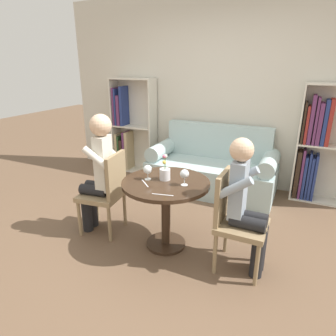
{
  "coord_description": "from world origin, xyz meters",
  "views": [
    {
      "loc": [
        1.13,
        -2.39,
        1.78
      ],
      "look_at": [
        0.0,
        0.05,
        0.82
      ],
      "focal_mm": 32.0,
      "sensor_mm": 36.0,
      "label": 1
    }
  ],
  "objects_px": {
    "chair_left": "(107,190)",
    "person_right": "(246,204)",
    "chair_right": "(234,217)",
    "wine_glass_right": "(185,174)",
    "couch": "(212,169)",
    "flower_vase": "(165,173)",
    "bookshelf_left": "(130,130)",
    "bookshelf_right": "(319,146)",
    "person_left": "(98,170)",
    "wine_glass_left": "(148,170)"
  },
  "relations": [
    {
      "from": "chair_left",
      "to": "person_right",
      "type": "height_order",
      "value": "person_right"
    },
    {
      "from": "chair_right",
      "to": "person_right",
      "type": "height_order",
      "value": "person_right"
    },
    {
      "from": "person_right",
      "to": "wine_glass_right",
      "type": "bearing_deg",
      "value": 87.61
    },
    {
      "from": "couch",
      "to": "flower_vase",
      "type": "bearing_deg",
      "value": -91.06
    },
    {
      "from": "couch",
      "to": "wine_glass_right",
      "type": "distance_m",
      "value": 1.66
    },
    {
      "from": "bookshelf_left",
      "to": "chair_right",
      "type": "bearing_deg",
      "value": -40.17
    },
    {
      "from": "chair_left",
      "to": "wine_glass_right",
      "type": "relative_size",
      "value": 5.88
    },
    {
      "from": "bookshelf_right",
      "to": "person_left",
      "type": "distance_m",
      "value": 2.81
    },
    {
      "from": "bookshelf_left",
      "to": "flower_vase",
      "type": "distance_m",
      "value": 2.34
    },
    {
      "from": "bookshelf_right",
      "to": "wine_glass_right",
      "type": "distance_m",
      "value": 2.16
    },
    {
      "from": "bookshelf_left",
      "to": "wine_glass_right",
      "type": "distance_m",
      "value": 2.53
    },
    {
      "from": "chair_left",
      "to": "flower_vase",
      "type": "distance_m",
      "value": 0.71
    },
    {
      "from": "chair_left",
      "to": "chair_right",
      "type": "bearing_deg",
      "value": 82.27
    },
    {
      "from": "bookshelf_right",
      "to": "person_right",
      "type": "distance_m",
      "value": 1.95
    },
    {
      "from": "flower_vase",
      "to": "bookshelf_right",
      "type": "bearing_deg",
      "value": 52.7
    },
    {
      "from": "chair_right",
      "to": "flower_vase",
      "type": "bearing_deg",
      "value": 84.57
    },
    {
      "from": "person_left",
      "to": "flower_vase",
      "type": "relative_size",
      "value": 5.09
    },
    {
      "from": "wine_glass_left",
      "to": "wine_glass_right",
      "type": "relative_size",
      "value": 0.94
    },
    {
      "from": "couch",
      "to": "chair_left",
      "type": "bearing_deg",
      "value": -113.34
    },
    {
      "from": "chair_right",
      "to": "flower_vase",
      "type": "relative_size",
      "value": 3.52
    },
    {
      "from": "person_right",
      "to": "flower_vase",
      "type": "bearing_deg",
      "value": 85.12
    },
    {
      "from": "chair_right",
      "to": "person_left",
      "type": "bearing_deg",
      "value": 90.7
    },
    {
      "from": "bookshelf_right",
      "to": "person_left",
      "type": "height_order",
      "value": "bookshelf_right"
    },
    {
      "from": "chair_right",
      "to": "person_right",
      "type": "distance_m",
      "value": 0.17
    },
    {
      "from": "bookshelf_right",
      "to": "chair_right",
      "type": "bearing_deg",
      "value": -109.24
    },
    {
      "from": "chair_right",
      "to": "couch",
      "type": "bearing_deg",
      "value": 23.89
    },
    {
      "from": "wine_glass_left",
      "to": "wine_glass_right",
      "type": "height_order",
      "value": "wine_glass_right"
    },
    {
      "from": "chair_left",
      "to": "wine_glass_right",
      "type": "height_order",
      "value": "chair_left"
    },
    {
      "from": "couch",
      "to": "person_right",
      "type": "distance_m",
      "value": 1.81
    },
    {
      "from": "person_left",
      "to": "wine_glass_left",
      "type": "bearing_deg",
      "value": 84.44
    },
    {
      "from": "person_right",
      "to": "chair_right",
      "type": "bearing_deg",
      "value": 89.45
    },
    {
      "from": "bookshelf_left",
      "to": "wine_glass_right",
      "type": "bearing_deg",
      "value": -46.82
    },
    {
      "from": "wine_glass_right",
      "to": "flower_vase",
      "type": "relative_size",
      "value": 0.6
    },
    {
      "from": "wine_glass_right",
      "to": "person_left",
      "type": "bearing_deg",
      "value": -178.37
    },
    {
      "from": "chair_right",
      "to": "person_left",
      "type": "xyz_separation_m",
      "value": [
        -1.45,
        0.0,
        0.21
      ]
    },
    {
      "from": "wine_glass_left",
      "to": "bookshelf_left",
      "type": "bearing_deg",
      "value": 126.09
    },
    {
      "from": "chair_left",
      "to": "person_left",
      "type": "height_order",
      "value": "person_left"
    },
    {
      "from": "couch",
      "to": "wine_glass_left",
      "type": "relative_size",
      "value": 12.27
    },
    {
      "from": "bookshelf_right",
      "to": "chair_left",
      "type": "distance_m",
      "value": 2.75
    },
    {
      "from": "chair_right",
      "to": "person_right",
      "type": "bearing_deg",
      "value": -90.55
    },
    {
      "from": "chair_left",
      "to": "person_left",
      "type": "xyz_separation_m",
      "value": [
        -0.08,
        -0.02,
        0.21
      ]
    },
    {
      "from": "chair_left",
      "to": "wine_glass_right",
      "type": "xyz_separation_m",
      "value": [
        0.88,
        0.01,
        0.31
      ]
    },
    {
      "from": "chair_left",
      "to": "chair_right",
      "type": "relative_size",
      "value": 1.0
    },
    {
      "from": "bookshelf_left",
      "to": "flower_vase",
      "type": "xyz_separation_m",
      "value": [
        1.51,
        -1.79,
        0.07
      ]
    },
    {
      "from": "bookshelf_left",
      "to": "flower_vase",
      "type": "height_order",
      "value": "bookshelf_left"
    },
    {
      "from": "couch",
      "to": "person_left",
      "type": "height_order",
      "value": "person_left"
    },
    {
      "from": "couch",
      "to": "bookshelf_right",
      "type": "bearing_deg",
      "value": 11.12
    },
    {
      "from": "bookshelf_left",
      "to": "person_right",
      "type": "distance_m",
      "value": 2.97
    },
    {
      "from": "wine_glass_left",
      "to": "wine_glass_right",
      "type": "xyz_separation_m",
      "value": [
        0.38,
        0.01,
        0.01
      ]
    },
    {
      "from": "bookshelf_right",
      "to": "person_right",
      "type": "bearing_deg",
      "value": -106.68
    }
  ]
}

